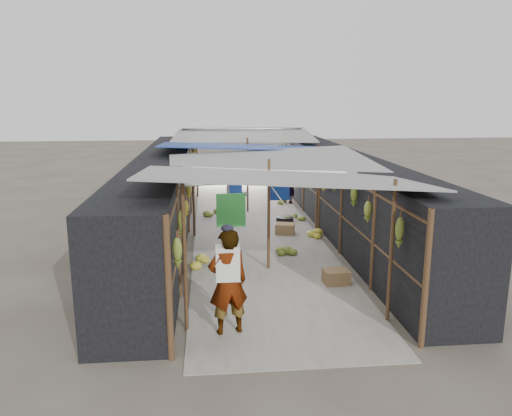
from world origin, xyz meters
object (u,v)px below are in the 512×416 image
object	(u,v)px
shopper_blue	(236,197)
vendor_seated	(290,192)
black_basin	(285,219)
vendor_elderly	(228,282)
crate_near	(285,229)

from	to	relation	value
shopper_blue	vendor_seated	xyz separation A→B (m)	(2.20, 2.55, -0.36)
black_basin	vendor_elderly	xyz separation A→B (m)	(-2.16, -7.66, 0.84)
black_basin	shopper_blue	size ratio (longest dim) A/B	0.33
crate_near	vendor_elderly	world-z (taller)	vendor_elderly
crate_near	black_basin	size ratio (longest dim) A/B	0.99
vendor_elderly	shopper_blue	bearing A→B (deg)	-107.89
crate_near	black_basin	xyz separation A→B (m)	(0.23, 1.50, -0.08)
crate_near	vendor_elderly	size ratio (longest dim) A/B	0.30
vendor_elderly	vendor_seated	bearing A→B (deg)	-118.60
black_basin	shopper_blue	world-z (taller)	shopper_blue
vendor_seated	black_basin	bearing A→B (deg)	-35.96
shopper_blue	vendor_seated	bearing A→B (deg)	42.26
black_basin	vendor_elderly	world-z (taller)	vendor_elderly
crate_near	shopper_blue	size ratio (longest dim) A/B	0.33
black_basin	vendor_seated	size ratio (longest dim) A/B	0.59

